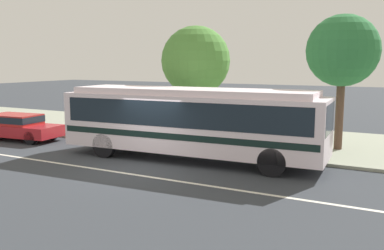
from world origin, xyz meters
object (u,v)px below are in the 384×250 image
Objects in this scene: street_tree_near_stop at (196,61)px; street_tree_mid_block at (343,51)px; bus_stop_sign at (312,118)px; sedan_behind_bus at (17,126)px; pedestrian_walking_along_curb at (266,124)px; transit_bus at (191,119)px; pedestrian_waiting_near_sign at (238,125)px.

street_tree_near_stop is 0.96× the size of street_tree_mid_block.
bus_stop_sign is 0.45× the size of street_tree_near_stop.
pedestrian_walking_along_curb reaches higher than sedan_behind_bus.
transit_bus is 6.31× the size of pedestrian_waiting_near_sign.
street_tree_near_stop is (-6.13, 1.90, 2.21)m from bus_stop_sign.
street_tree_mid_block reaches higher than transit_bus.
transit_bus is 7.12m from street_tree_mid_block.
street_tree_near_stop reaches higher than bus_stop_sign.
street_tree_mid_block is at bearing 2.99° from street_tree_near_stop.
pedestrian_waiting_near_sign is 0.29× the size of street_tree_mid_block.
street_tree_mid_block is (4.97, 4.35, 2.67)m from transit_bus.
pedestrian_walking_along_curb is (11.80, 3.64, 0.39)m from sedan_behind_bus.
pedestrian_waiting_near_sign is 4.11m from street_tree_near_stop.
bus_stop_sign reaches higher than pedestrian_waiting_near_sign.
street_tree_near_stop reaches higher than pedestrian_walking_along_curb.
street_tree_near_stop is (-1.84, 4.00, 2.28)m from transit_bus.
pedestrian_walking_along_curb is at bearing 17.16° from sedan_behind_bus.
pedestrian_walking_along_curb is (1.98, 3.45, -0.54)m from transit_bus.
sedan_behind_bus is 2.72× the size of pedestrian_waiting_near_sign.
transit_bus is 3.02m from pedestrian_waiting_near_sign.
pedestrian_waiting_near_sign is 5.40m from street_tree_mid_block.
transit_bus reaches higher than sedan_behind_bus.
bus_stop_sign is 0.43× the size of street_tree_mid_block.
street_tree_mid_block reaches higher than pedestrian_walking_along_curb.
pedestrian_walking_along_curb is 4.79m from street_tree_near_stop.
pedestrian_waiting_near_sign is 0.68× the size of bus_stop_sign.
street_tree_mid_block is (2.98, 0.90, 3.21)m from pedestrian_walking_along_curb.
street_tree_mid_block is (4.06, 1.52, 3.22)m from pedestrian_waiting_near_sign.
transit_bus is 2.32× the size of sedan_behind_bus.
pedestrian_waiting_near_sign is (0.90, 2.83, -0.55)m from transit_bus.
street_tree_near_stop reaches higher than transit_bus.
street_tree_near_stop is at bearing 27.71° from sedan_behind_bus.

